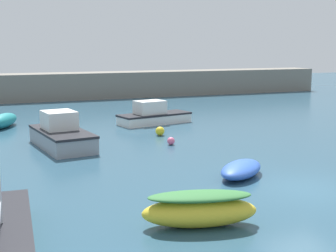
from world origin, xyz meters
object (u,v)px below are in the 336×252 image
(cabin_cruiser_white, at_px, (153,115))
(sailboat_short_mast, at_px, (2,236))
(rowboat_with_red_cover, at_px, (200,209))
(mooring_buoy_pink, at_px, (171,141))
(open_tender_yellow, at_px, (3,121))
(motorboat_with_cabin, at_px, (61,135))
(mooring_buoy_yellow, at_px, (160,131))
(rowboat_white_midwater, at_px, (241,169))

(cabin_cruiser_white, xyz_separation_m, sailboat_short_mast, (-10.18, -16.93, -0.18))
(rowboat_with_red_cover, height_order, mooring_buoy_pink, rowboat_with_red_cover)
(open_tender_yellow, bearing_deg, cabin_cruiser_white, -77.80)
(open_tender_yellow, distance_m, motorboat_with_cabin, 7.71)
(motorboat_with_cabin, distance_m, sailboat_short_mast, 12.22)
(cabin_cruiser_white, xyz_separation_m, open_tender_yellow, (-9.31, 2.11, -0.12))
(motorboat_with_cabin, bearing_deg, mooring_buoy_yellow, 92.56)
(rowboat_with_red_cover, xyz_separation_m, mooring_buoy_yellow, (3.81, 13.27, -0.25))
(rowboat_white_midwater, xyz_separation_m, mooring_buoy_yellow, (0.07, 9.23, -0.04))
(cabin_cruiser_white, relative_size, mooring_buoy_yellow, 9.98)
(mooring_buoy_yellow, bearing_deg, rowboat_white_midwater, -90.43)
(open_tender_yellow, bearing_deg, mooring_buoy_yellow, -101.91)
(cabin_cruiser_white, distance_m, mooring_buoy_yellow, 4.23)
(open_tender_yellow, relative_size, motorboat_with_cabin, 0.67)
(motorboat_with_cabin, distance_m, mooring_buoy_pink, 5.62)
(rowboat_with_red_cover, distance_m, mooring_buoy_yellow, 13.81)
(motorboat_with_cabin, bearing_deg, open_tender_yellow, -169.52)
(cabin_cruiser_white, distance_m, mooring_buoy_pink, 6.85)
(open_tender_yellow, bearing_deg, motorboat_with_cabin, -136.27)
(rowboat_with_red_cover, bearing_deg, cabin_cruiser_white, -91.22)
(motorboat_with_cabin, relative_size, mooring_buoy_pink, 13.03)
(mooring_buoy_yellow, bearing_deg, cabin_cruiser_white, 75.46)
(open_tender_yellow, bearing_deg, rowboat_with_red_cover, -142.17)
(open_tender_yellow, relative_size, mooring_buoy_yellow, 6.85)
(rowboat_with_red_cover, distance_m, mooring_buoy_pink, 11.21)
(open_tender_yellow, height_order, mooring_buoy_yellow, open_tender_yellow)
(motorboat_with_cabin, height_order, rowboat_white_midwater, motorboat_with_cabin)
(open_tender_yellow, height_order, motorboat_with_cabin, motorboat_with_cabin)
(rowboat_with_red_cover, relative_size, mooring_buoy_yellow, 6.77)
(mooring_buoy_pink, bearing_deg, sailboat_short_mast, -130.50)
(cabin_cruiser_white, distance_m, sailboat_short_mast, 19.76)
(rowboat_white_midwater, bearing_deg, rowboat_with_red_cover, 7.25)
(sailboat_short_mast, bearing_deg, open_tender_yellow, 0.60)
(rowboat_with_red_cover, xyz_separation_m, cabin_cruiser_white, (4.87, 17.36, 0.05))
(cabin_cruiser_white, xyz_separation_m, mooring_buoy_yellow, (-1.06, -4.08, -0.30))
(sailboat_short_mast, bearing_deg, mooring_buoy_yellow, -32.14)
(mooring_buoy_yellow, bearing_deg, open_tender_yellow, 143.10)
(mooring_buoy_yellow, bearing_deg, mooring_buoy_pink, -98.15)
(sailboat_short_mast, bearing_deg, cabin_cruiser_white, -27.78)
(motorboat_with_cabin, xyz_separation_m, sailboat_short_mast, (-3.35, -11.75, -0.28))
(rowboat_with_red_cover, bearing_deg, sailboat_short_mast, 9.87)
(mooring_buoy_pink, bearing_deg, motorboat_with_cabin, 164.43)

